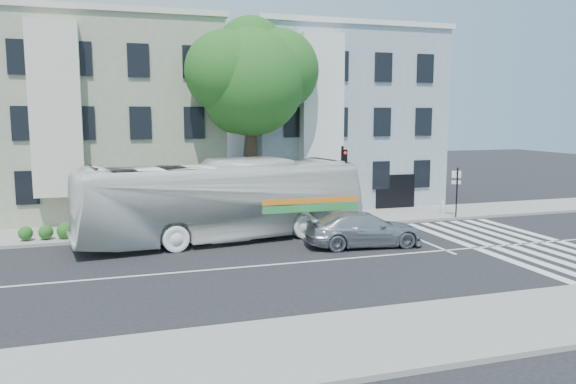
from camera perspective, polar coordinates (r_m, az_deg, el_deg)
name	(u,v)px	position (r m, az deg, el deg)	size (l,w,h in m)	color
ground	(304,262)	(22.47, 1.61, -7.14)	(120.00, 120.00, 0.00)	black
sidewalk_far	(254,224)	(29.94, -3.43, -3.22)	(80.00, 4.00, 0.15)	gray
sidewalk_near	(404,335)	(15.50, 11.68, -14.01)	(80.00, 4.00, 0.15)	gray
building_left	(112,120)	(35.50, -17.46, 6.97)	(12.00, 10.00, 11.00)	gray
building_right	(329,120)	(38.22, 4.19, 7.34)	(12.00, 10.00, 11.00)	gray
street_tree	(251,76)	(30.18, -3.79, 11.66)	(7.30, 5.90, 11.10)	#2D2116
bus	(223,200)	(26.22, -6.65, -0.84)	(13.47, 3.15, 3.75)	silver
sedan	(364,229)	(25.25, 7.70, -3.76)	(5.26, 2.14, 1.53)	#ADAFB4
hedge	(123,228)	(27.81, -16.39, -3.49)	(8.50, 0.84, 0.70)	#306520
traffic_signal	(343,173)	(30.51, 5.60, 1.90)	(0.43, 0.53, 4.15)	black
fire_hydrant	(442,207)	(33.91, 15.41, -1.47)	(0.39, 0.27, 0.68)	beige
far_sign_pole	(457,186)	(32.55, 16.76, 0.58)	(0.47, 0.26, 2.78)	black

